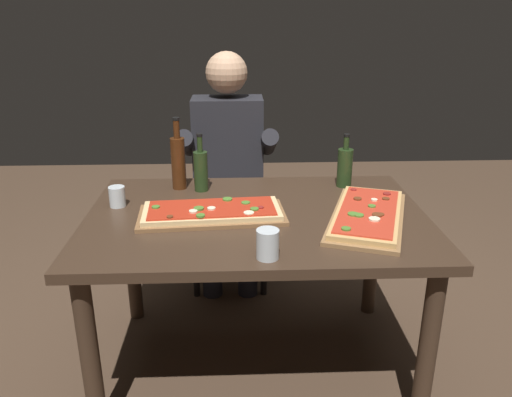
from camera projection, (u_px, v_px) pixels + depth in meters
name	position (u px, v px, depth m)	size (l,w,h in m)	color
ground_plane	(256.00, 361.00, 2.35)	(6.40, 6.40, 0.00)	#4C3828
dining_table	(256.00, 235.00, 2.13)	(1.40, 0.96, 0.74)	#3D2B1E
pizza_rectangular_front	(212.00, 212.00, 2.06)	(0.61, 0.31, 0.05)	brown
pizza_rectangular_left	(368.00, 215.00, 2.03)	(0.46, 0.66, 0.05)	olive
wine_bottle_dark	(345.00, 167.00, 2.39)	(0.07, 0.07, 0.25)	#233819
oil_bottle_amber	(201.00, 170.00, 2.33)	(0.06, 0.06, 0.27)	#233819
vinegar_bottle_green	(178.00, 161.00, 2.35)	(0.07, 0.07, 0.34)	#47230F
tumbler_near_camera	(268.00, 246.00, 1.71)	(0.08, 0.08, 0.10)	silver
tumbler_far_side	(117.00, 198.00, 2.16)	(0.07, 0.07, 0.09)	silver
diner_chair	(229.00, 199.00, 2.98)	(0.44, 0.44, 0.87)	black
seated_diner	(228.00, 163.00, 2.77)	(0.53, 0.41, 1.33)	#23232D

